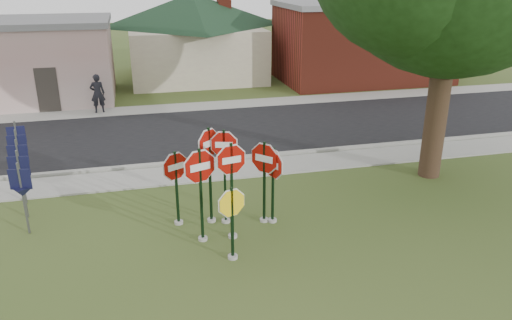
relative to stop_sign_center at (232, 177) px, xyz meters
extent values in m
plane|color=#364C1C|center=(-0.19, -0.97, -1.70)|extent=(120.00, 120.00, 0.00)
cube|color=gray|center=(-0.19, 4.53, -1.67)|extent=(60.00, 1.60, 0.06)
cube|color=black|center=(-0.19, 9.03, -1.68)|extent=(60.00, 7.00, 0.04)
cube|color=gray|center=(-0.19, 13.33, -1.67)|extent=(60.00, 1.60, 0.06)
cube|color=gray|center=(-0.19, 5.53, -1.63)|extent=(60.00, 0.20, 0.14)
cylinder|color=#9D9B94|center=(0.00, 0.00, -1.66)|extent=(0.24, 0.24, 0.08)
cube|color=black|center=(0.00, 0.00, -0.40)|extent=(0.07, 0.06, 2.60)
cylinder|color=white|center=(0.00, 0.00, 0.47)|extent=(1.06, 0.23, 1.08)
cylinder|color=#940D07|center=(0.00, 0.00, 0.47)|extent=(0.98, 0.22, 1.00)
cube|color=white|center=(0.00, 0.00, 0.47)|extent=(0.49, 0.11, 0.17)
cylinder|color=#9D9B94|center=(-0.20, -0.99, -1.66)|extent=(0.24, 0.24, 0.08)
cube|color=black|center=(-0.20, -0.99, -0.76)|extent=(0.07, 0.07, 1.87)
cylinder|color=white|center=(-0.20, -0.99, -0.22)|extent=(0.93, 0.30, 0.97)
cylinder|color=yellow|center=(-0.20, -0.99, -0.22)|extent=(0.86, 0.28, 0.90)
cylinder|color=#9D9B94|center=(-0.77, 0.06, -1.66)|extent=(0.24, 0.24, 0.08)
cube|color=black|center=(-0.77, 0.06, -0.44)|extent=(0.07, 0.07, 2.51)
cylinder|color=white|center=(-0.77, 0.06, 0.34)|extent=(1.11, 0.41, 1.18)
cylinder|color=#940D07|center=(-0.77, 0.06, 0.34)|extent=(1.03, 0.39, 1.09)
cube|color=white|center=(-0.77, 0.06, 0.34)|extent=(0.51, 0.19, 0.19)
cylinder|color=#9D9B94|center=(1.03, 0.67, -1.66)|extent=(0.24, 0.24, 0.08)
cube|color=black|center=(1.03, 0.67, -0.53)|extent=(0.08, 0.08, 2.33)
cylinder|color=white|center=(1.03, 0.67, 0.17)|extent=(0.80, 0.86, 1.16)
cylinder|color=#940D07|center=(1.03, 0.67, 0.17)|extent=(0.75, 0.80, 1.07)
cube|color=white|center=(1.03, 0.67, 0.17)|extent=(0.37, 0.40, 0.18)
cylinder|color=#9D9B94|center=(-0.02, 0.86, -1.66)|extent=(0.24, 0.24, 0.08)
cube|color=black|center=(-0.02, 0.86, -0.36)|extent=(0.07, 0.07, 2.68)
cylinder|color=white|center=(-0.02, 0.86, 0.58)|extent=(0.96, 0.30, 1.00)
cylinder|color=#940D07|center=(-0.02, 0.86, 0.58)|extent=(0.89, 0.29, 0.92)
cube|color=white|center=(-0.02, 0.86, 0.58)|extent=(0.44, 0.14, 0.16)
cylinder|color=#9D9B94|center=(-0.39, 1.01, -1.66)|extent=(0.24, 0.24, 0.08)
cube|color=black|center=(-0.39, 1.01, -0.34)|extent=(0.08, 0.08, 2.73)
cylinder|color=white|center=(-0.39, 1.01, 0.60)|extent=(0.84, 0.69, 1.08)
cylinder|color=#940D07|center=(-0.39, 1.01, 0.60)|extent=(0.78, 0.65, 1.00)
cube|color=white|center=(-0.39, 1.01, 0.60)|extent=(0.39, 0.32, 0.17)
cylinder|color=#9D9B94|center=(1.24, 0.59, -1.66)|extent=(0.24, 0.24, 0.08)
cube|color=black|center=(1.24, 0.59, -0.61)|extent=(0.07, 0.07, 2.18)
cylinder|color=white|center=(1.24, 0.59, 0.03)|extent=(0.39, 1.08, 1.14)
cylinder|color=#940D07|center=(1.24, 0.59, 0.03)|extent=(0.36, 1.00, 1.06)
cube|color=white|center=(1.24, 0.59, 0.03)|extent=(0.18, 0.50, 0.18)
cylinder|color=#9D9B94|center=(-1.29, 1.10, -1.66)|extent=(0.24, 0.24, 0.08)
cube|color=black|center=(-1.29, 1.10, -0.64)|extent=(0.08, 0.07, 2.12)
cylinder|color=white|center=(-1.29, 1.10, -0.01)|extent=(0.93, 0.52, 1.05)
cylinder|color=#940D07|center=(-1.29, 1.10, -0.01)|extent=(0.86, 0.48, 0.97)
cube|color=white|center=(-1.29, 1.10, -0.01)|extent=(0.43, 0.24, 0.17)
cube|color=#59595E|center=(-5.19, 1.53, -0.70)|extent=(0.05, 0.05, 2.00)
cube|color=black|center=(-5.19, 1.53, -0.15)|extent=(0.55, 0.13, 0.55)
cone|color=black|center=(-5.19, 1.53, -0.50)|extent=(0.65, 0.65, 0.25)
cube|color=#59595E|center=(-5.39, 2.53, -0.70)|extent=(0.05, 0.05, 2.00)
cube|color=black|center=(-5.39, 2.53, -0.15)|extent=(0.55, 0.09, 0.55)
cone|color=black|center=(-5.39, 2.53, -0.50)|extent=(0.62, 0.62, 0.25)
cube|color=#59595E|center=(-5.59, 3.53, -0.70)|extent=(0.05, 0.05, 2.00)
cube|color=black|center=(-5.59, 3.53, -0.15)|extent=(0.55, 0.05, 0.55)
cone|color=black|center=(-5.59, 3.53, -0.50)|extent=(0.58, 0.58, 0.25)
cube|color=#59595E|center=(-5.79, 4.53, -0.70)|extent=(0.05, 0.05, 2.00)
cube|color=black|center=(-5.79, 4.53, -0.15)|extent=(0.55, 0.05, 0.55)
cone|color=black|center=(-5.79, 4.53, -0.50)|extent=(0.58, 0.58, 0.25)
cube|color=#59595E|center=(-5.99, 5.53, -0.70)|extent=(0.05, 0.05, 2.00)
cube|color=black|center=(-5.99, 5.53, -0.15)|extent=(0.55, 0.09, 0.55)
cone|color=black|center=(-5.99, 5.53, -0.50)|extent=(0.62, 0.62, 0.25)
cube|color=#332D28|center=(-6.19, 14.05, -0.60)|extent=(1.00, 0.10, 2.20)
cube|color=beige|center=(1.81, 21.03, -0.10)|extent=(8.00, 8.00, 3.20)
cube|color=maroon|center=(11.81, 17.53, 0.55)|extent=(10.00, 6.00, 4.50)
cube|color=slate|center=(11.81, 17.53, 2.90)|extent=(10.20, 6.20, 0.30)
cube|color=white|center=(9.81, 14.58, 0.90)|extent=(2.00, 0.08, 0.90)
cylinder|color=#312116|center=(7.31, 2.53, 1.16)|extent=(0.70, 0.70, 5.72)
cylinder|color=#312116|center=(21.81, 25.03, 0.30)|extent=(0.50, 0.50, 4.00)
imported|color=black|center=(-3.87, 13.33, -0.71)|extent=(0.72, 0.50, 1.86)
camera|label=1|loc=(-2.19, -11.24, 4.84)|focal=35.00mm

